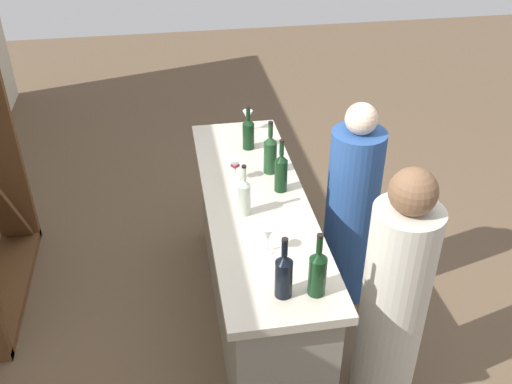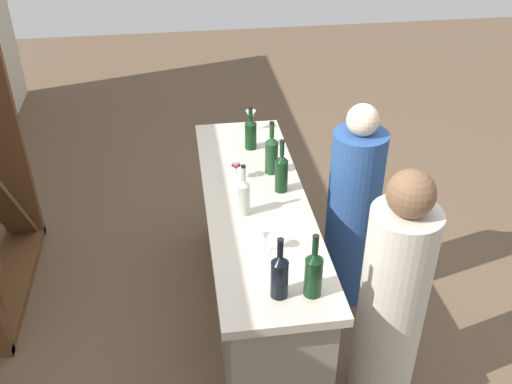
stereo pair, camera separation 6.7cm
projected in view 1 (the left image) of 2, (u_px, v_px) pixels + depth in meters
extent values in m
plane|color=brown|center=(256.00, 316.00, 3.83)|extent=(12.00, 12.00, 0.00)
cube|color=gray|center=(256.00, 265.00, 3.60)|extent=(1.90, 0.50, 0.87)
cube|color=beige|center=(256.00, 203.00, 3.34)|extent=(1.98, 0.58, 0.05)
cube|color=brown|center=(7.00, 289.00, 4.01)|extent=(1.28, 0.28, 0.06)
cylinder|color=black|center=(317.00, 276.00, 2.63)|extent=(0.08, 0.08, 0.20)
cone|color=black|center=(319.00, 256.00, 2.56)|extent=(0.08, 0.08, 0.04)
cylinder|color=black|center=(320.00, 245.00, 2.53)|extent=(0.03, 0.03, 0.08)
cylinder|color=black|center=(320.00, 236.00, 2.51)|extent=(0.03, 0.03, 0.01)
cylinder|color=black|center=(284.00, 279.00, 2.62)|extent=(0.08, 0.08, 0.19)
cone|color=black|center=(284.00, 259.00, 2.56)|extent=(0.08, 0.08, 0.04)
cylinder|color=black|center=(285.00, 248.00, 2.53)|extent=(0.03, 0.03, 0.08)
cylinder|color=black|center=(285.00, 240.00, 2.50)|extent=(0.03, 0.03, 0.01)
cylinder|color=#B7C6B2|center=(244.00, 200.00, 3.16)|extent=(0.07, 0.07, 0.18)
cone|color=#B7C6B2|center=(244.00, 183.00, 3.10)|extent=(0.07, 0.07, 0.04)
cylinder|color=#B7C6B2|center=(244.00, 174.00, 3.07)|extent=(0.02, 0.02, 0.08)
cylinder|color=black|center=(244.00, 167.00, 3.05)|extent=(0.03, 0.03, 0.01)
cylinder|color=black|center=(281.00, 176.00, 3.36)|extent=(0.07, 0.07, 0.20)
cone|color=black|center=(281.00, 158.00, 3.29)|extent=(0.07, 0.07, 0.04)
cylinder|color=black|center=(282.00, 148.00, 3.26)|extent=(0.03, 0.03, 0.08)
cylinder|color=black|center=(282.00, 141.00, 3.23)|extent=(0.03, 0.03, 0.01)
cylinder|color=#193D1E|center=(270.00, 157.00, 3.53)|extent=(0.08, 0.08, 0.20)
cone|color=#193D1E|center=(270.00, 140.00, 3.46)|extent=(0.08, 0.08, 0.04)
cylinder|color=#193D1E|center=(271.00, 130.00, 3.43)|extent=(0.03, 0.03, 0.09)
cylinder|color=black|center=(271.00, 123.00, 3.40)|extent=(0.03, 0.03, 0.01)
cylinder|color=black|center=(248.00, 136.00, 3.79)|extent=(0.08, 0.08, 0.18)
cone|color=black|center=(248.00, 121.00, 3.73)|extent=(0.08, 0.08, 0.03)
cylinder|color=black|center=(248.00, 114.00, 3.70)|extent=(0.03, 0.03, 0.07)
cylinder|color=black|center=(248.00, 108.00, 3.68)|extent=(0.03, 0.03, 0.01)
cylinder|color=white|center=(248.00, 130.00, 4.05)|extent=(0.06, 0.06, 0.00)
cylinder|color=white|center=(248.00, 125.00, 4.03)|extent=(0.01, 0.01, 0.07)
cone|color=white|center=(248.00, 116.00, 3.99)|extent=(0.07, 0.07, 0.07)
cylinder|color=white|center=(267.00, 251.00, 2.94)|extent=(0.07, 0.07, 0.00)
cylinder|color=white|center=(267.00, 245.00, 2.92)|extent=(0.01, 0.01, 0.06)
cone|color=white|center=(267.00, 234.00, 2.88)|extent=(0.07, 0.07, 0.08)
cylinder|color=white|center=(235.00, 179.00, 3.51)|extent=(0.06, 0.06, 0.00)
cylinder|color=white|center=(235.00, 174.00, 3.49)|extent=(0.01, 0.01, 0.06)
cone|color=white|center=(235.00, 164.00, 3.46)|extent=(0.07, 0.07, 0.07)
cone|color=maroon|center=(235.00, 167.00, 3.47)|extent=(0.06, 0.06, 0.03)
cylinder|color=#284C8C|center=(351.00, 218.00, 3.71)|extent=(0.39, 0.39, 1.22)
sphere|color=beige|center=(361.00, 119.00, 3.33)|extent=(0.19, 0.19, 0.19)
cylinder|color=beige|center=(393.00, 308.00, 3.03)|extent=(0.37, 0.37, 1.23)
sphere|color=brown|center=(413.00, 192.00, 2.64)|extent=(0.23, 0.23, 0.23)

